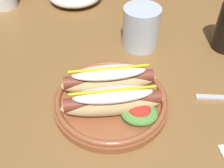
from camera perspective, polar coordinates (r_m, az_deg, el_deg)
The scene contains 3 objects.
dining_table at distance 0.75m, azimuth 3.48°, elevation 2.12°, with size 1.49×0.95×0.74m.
hot_dog_plate at distance 0.53m, azimuth 0.00°, elevation -2.63°, with size 0.23×0.23×0.08m.
water_cup at distance 0.68m, azimuth 6.20°, elevation 11.88°, with size 0.09×0.09×0.10m, color silver.
Camera 1 is at (-0.01, -0.55, 1.15)m, focal length 42.90 mm.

